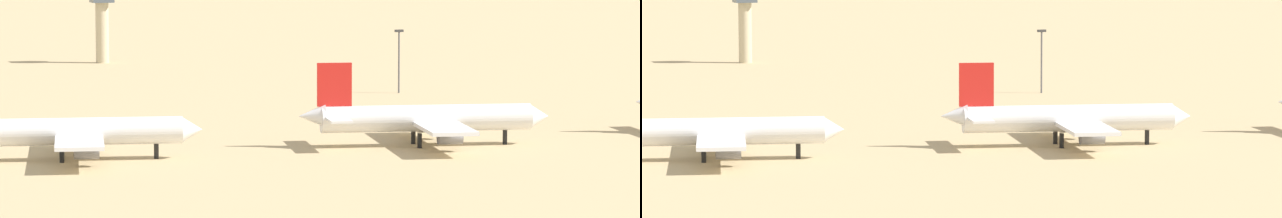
% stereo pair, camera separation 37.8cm
% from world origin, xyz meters
% --- Properties ---
extents(ground, '(4000.00, 4000.00, 0.00)m').
position_xyz_m(ground, '(0.00, 0.00, 0.00)').
color(ground, tan).
extents(parked_jet_white_2, '(38.69, 33.06, 12.83)m').
position_xyz_m(parked_jet_white_2, '(-57.31, 10.43, 4.21)').
color(parked_jet_white_2, white).
rests_on(parked_jet_white_2, ground).
extents(parked_jet_red_3, '(39.69, 33.87, 13.15)m').
position_xyz_m(parked_jet_red_3, '(-1.84, 9.33, 4.31)').
color(parked_jet_red_3, white).
rests_on(parked_jet_red_3, ground).
extents(control_tower, '(5.20, 5.20, 18.92)m').
position_xyz_m(control_tower, '(-15.82, 183.83, 11.42)').
color(control_tower, '#C6B793').
rests_on(control_tower, ground).
extents(light_pole_mid, '(1.80, 0.50, 12.87)m').
position_xyz_m(light_pole_mid, '(25.27, 89.81, 7.59)').
color(light_pole_mid, '#59595E').
rests_on(light_pole_mid, ground).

